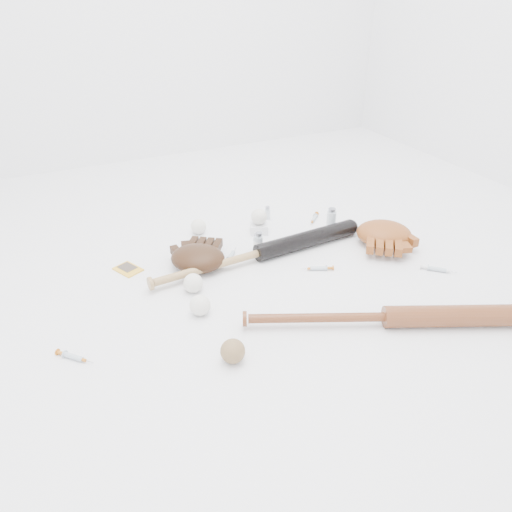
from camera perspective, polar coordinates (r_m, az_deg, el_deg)
name	(u,v)px	position (r m, az deg, el deg)	size (l,w,h in m)	color
bat_dark	(259,253)	(1.89, 0.40, 0.36)	(0.92, 0.07, 0.07)	black
bat_wood	(387,317)	(1.60, 14.77, -6.74)	(0.94, 0.07, 0.07)	brown
glove_dark	(198,258)	(1.85, -6.67, -0.20)	(0.24, 0.24, 0.09)	black
glove_tan	(384,233)	(2.06, 14.42, 2.52)	(0.26, 0.26, 0.09)	brown
trading_card	(128,269)	(1.90, -14.42, -1.49)	(0.07, 0.10, 0.01)	gold
pedestal	(259,228)	(2.10, 0.34, 3.20)	(0.07, 0.07, 0.04)	white
baseball_on_pedestal	(259,217)	(2.08, 0.34, 4.51)	(0.07, 0.07, 0.07)	white
baseball_left	(193,283)	(1.72, -7.19, -3.09)	(0.07, 0.07, 0.07)	white
baseball_upper	(198,227)	(2.10, -6.59, 3.36)	(0.06, 0.06, 0.06)	white
baseball_mid	(200,305)	(1.61, -6.42, -5.61)	(0.07, 0.07, 0.07)	white
baseball_aged	(233,351)	(1.42, -2.68, -10.80)	(0.07, 0.07, 0.07)	olive
syringe_0	(74,357)	(1.54, -20.12, -10.77)	(0.14, 0.02, 0.02)	#ADBCC6
syringe_1	(318,268)	(1.85, 7.14, -1.40)	(0.13, 0.02, 0.02)	#ADBCC6
syringe_2	(231,256)	(1.92, -2.86, 0.05)	(0.13, 0.02, 0.02)	#ADBCC6
syringe_3	(437,269)	(1.95, 19.99, -1.43)	(0.14, 0.02, 0.02)	#ADBCC6
syringe_4	(314,218)	(2.23, 6.64, 4.28)	(0.13, 0.02, 0.02)	#ADBCC6
vial_0	(256,241)	(1.97, 0.06, 1.70)	(0.03, 0.03, 0.07)	silver
vial_1	(267,213)	(2.22, 1.32, 4.97)	(0.02, 0.02, 0.06)	silver
vial_2	(259,242)	(1.95, 0.31, 1.62)	(0.03, 0.03, 0.08)	silver
vial_3	(331,219)	(2.15, 8.61, 4.25)	(0.04, 0.04, 0.09)	silver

